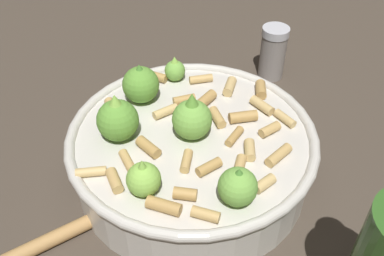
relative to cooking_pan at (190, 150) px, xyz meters
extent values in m
plane|color=#42382D|center=(0.00, 0.00, -0.04)|extent=(2.40, 2.40, 0.00)
cylinder|color=beige|center=(0.00, 0.00, -0.01)|extent=(0.27, 0.27, 0.07)
torus|color=beige|center=(0.00, 0.00, 0.02)|extent=(0.28, 0.28, 0.01)
sphere|color=#75B247|center=(0.00, 0.00, 0.05)|extent=(0.04, 0.04, 0.04)
cone|color=#609E38|center=(0.00, 0.00, 0.07)|extent=(0.02, 0.02, 0.02)
sphere|color=#8CC64C|center=(-0.07, -0.07, 0.04)|extent=(0.03, 0.03, 0.03)
cone|color=#8CC64C|center=(-0.07, -0.07, 0.06)|extent=(0.01, 0.01, 0.02)
sphere|color=#609E38|center=(-0.08, 0.02, 0.05)|extent=(0.05, 0.05, 0.05)
cone|color=#8CC64C|center=(-0.08, 0.02, 0.07)|extent=(0.02, 0.02, 0.02)
sphere|color=#75B247|center=(0.01, -0.10, 0.04)|extent=(0.04, 0.04, 0.04)
cone|color=#4C8933|center=(0.01, -0.10, 0.06)|extent=(0.02, 0.02, 0.01)
sphere|color=#609E38|center=(-0.04, 0.08, 0.05)|extent=(0.04, 0.04, 0.04)
cone|color=#4C8933|center=(-0.04, 0.08, 0.07)|extent=(0.02, 0.02, 0.02)
sphere|color=#75B247|center=(0.01, 0.11, 0.04)|extent=(0.03, 0.03, 0.03)
cone|color=#8CC64C|center=(0.01, 0.11, 0.05)|extent=(0.01, 0.01, 0.01)
cylinder|color=tan|center=(0.07, 0.00, 0.03)|extent=(0.03, 0.02, 0.01)
cylinder|color=tan|center=(0.07, 0.07, 0.03)|extent=(0.03, 0.03, 0.01)
cylinder|color=tan|center=(-0.03, -0.09, 0.03)|extent=(0.03, 0.02, 0.01)
cylinder|color=tan|center=(0.00, -0.06, 0.03)|extent=(0.03, 0.02, 0.01)
cylinder|color=tan|center=(-0.11, -0.03, 0.03)|extent=(0.03, 0.01, 0.01)
cylinder|color=tan|center=(0.04, 0.09, 0.03)|extent=(0.03, 0.01, 0.01)
cylinder|color=tan|center=(-0.08, 0.07, 0.03)|extent=(0.01, 0.03, 0.01)
cylinder|color=tan|center=(0.11, -0.01, 0.03)|extent=(0.02, 0.03, 0.01)
cylinder|color=tan|center=(-0.02, -0.04, 0.03)|extent=(0.02, 0.03, 0.01)
cylinder|color=tan|center=(0.01, 0.06, 0.03)|extent=(0.03, 0.01, 0.01)
cylinder|color=tan|center=(0.03, 0.05, 0.03)|extent=(0.03, 0.03, 0.01)
cylinder|color=tan|center=(0.11, 0.05, 0.03)|extent=(0.02, 0.03, 0.01)
cylinder|color=tan|center=(0.04, -0.02, 0.03)|extent=(0.03, 0.03, 0.01)
cylinder|color=tan|center=(0.08, -0.06, 0.03)|extent=(0.04, 0.03, 0.01)
cylinder|color=tan|center=(-0.08, -0.02, 0.03)|extent=(0.01, 0.03, 0.01)
cylinder|color=tan|center=(-0.02, -0.11, 0.03)|extent=(0.03, 0.02, 0.01)
cylinder|color=tan|center=(0.03, -0.07, 0.03)|extent=(0.02, 0.03, 0.01)
cylinder|color=tan|center=(0.05, -0.10, 0.03)|extent=(0.03, 0.02, 0.01)
cylinder|color=tan|center=(0.10, 0.02, 0.03)|extent=(0.02, 0.03, 0.01)
cylinder|color=tan|center=(0.04, 0.01, 0.03)|extent=(0.01, 0.03, 0.01)
cylinder|color=tan|center=(-0.09, -0.05, 0.03)|extent=(0.01, 0.03, 0.01)
cylinder|color=tan|center=(0.09, -0.02, 0.03)|extent=(0.03, 0.02, 0.01)
cylinder|color=tan|center=(-0.02, 0.04, 0.03)|extent=(0.03, 0.02, 0.01)
cylinder|color=tan|center=(-0.05, -0.09, 0.03)|extent=(0.03, 0.03, 0.01)
cylinder|color=tan|center=(-0.05, -0.01, 0.03)|extent=(0.02, 0.03, 0.01)
cylinder|color=tan|center=(-0.01, 0.12, 0.03)|extent=(0.03, 0.03, 0.01)
cylinder|color=tan|center=(0.05, -0.05, 0.03)|extent=(0.02, 0.03, 0.01)
cylinder|color=gray|center=(0.18, 0.17, -0.01)|extent=(0.04, 0.04, 0.07)
cylinder|color=silver|center=(0.18, 0.17, 0.04)|extent=(0.04, 0.04, 0.01)
cylinder|color=#B2844C|center=(-0.14, -0.05, -0.03)|extent=(0.16, 0.06, 0.02)
camera|label=1|loc=(-0.11, -0.35, 0.35)|focal=40.96mm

